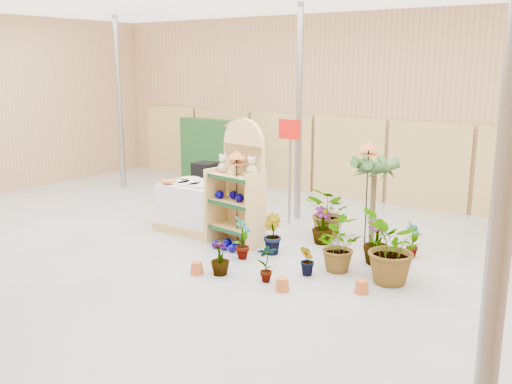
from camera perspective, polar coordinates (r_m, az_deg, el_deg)
room at (r=9.95m, az=-3.39°, el=6.43°), size 15.20×12.10×4.70m
display_shelf at (r=10.55m, az=-1.54°, el=0.49°), size 1.05×0.74×2.33m
teddy_bears at (r=10.37m, az=-1.80°, el=2.57°), size 0.86×0.22×0.36m
gazing_balls_shelf at (r=10.48m, az=-1.96°, el=-0.44°), size 0.86×0.29×0.16m
gazing_balls_floor at (r=10.42m, az=-2.62°, el=-5.33°), size 0.63×0.39×0.15m
pallet_stack at (r=11.60m, az=-6.12°, el=-1.43°), size 1.38×1.16×1.00m
charcoal_planters at (r=13.74m, az=-5.36°, el=0.60°), size 0.80×0.50×1.00m
trellis_stock at (r=15.80m, az=-4.49°, el=4.01°), size 2.00×0.30×1.80m
offer_sign at (r=11.66m, az=3.38°, el=4.19°), size 0.50×0.08×2.20m
bird_table_front at (r=10.17m, az=-1.96°, el=3.47°), size 0.34×0.34×1.80m
bird_table_right at (r=10.11m, az=11.20°, el=4.24°), size 0.34×0.34×1.99m
bird_table_back at (r=14.15m, az=-2.48°, el=6.61°), size 0.34×0.34×1.92m
palm at (r=10.38m, az=11.78°, el=2.51°), size 0.70×0.70×1.76m
potted_plant_0 at (r=9.80m, az=-1.36°, el=-4.60°), size 0.41×0.48×0.77m
potted_plant_1 at (r=10.10m, az=1.57°, el=-4.22°), size 0.50×0.47×0.71m
potted_plant_2 at (r=9.37m, az=7.99°, el=-5.29°), size 1.01×0.99×0.86m
potted_plant_3 at (r=9.79m, az=11.97°, el=-4.83°), size 0.51×0.51×0.79m
potted_plant_4 at (r=10.27m, az=15.38°, el=-4.59°), size 0.27×0.37×0.65m
potted_plant_6 at (r=11.07m, az=7.38°, el=-2.04°), size 1.12×1.05×0.99m
potted_plant_7 at (r=9.16m, az=-3.61°, el=-6.59°), size 0.41×0.41×0.56m
potted_plant_8 at (r=8.84m, az=1.09°, el=-7.10°), size 0.39×0.38×0.62m
potted_plant_9 at (r=9.13m, az=5.19°, el=-6.83°), size 0.36×0.36×0.52m
potted_plant_10 at (r=8.90m, az=13.51°, el=-5.45°), size 1.24×1.31×1.17m
potted_plant_11 at (r=10.71m, az=6.66°, el=-3.34°), size 0.45×0.45×0.70m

